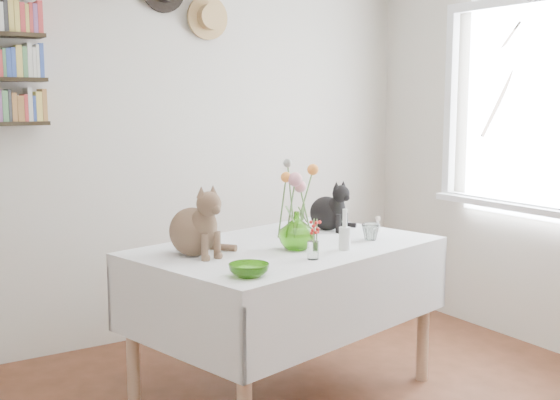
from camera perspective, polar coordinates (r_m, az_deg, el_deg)
room at (r=2.53m, az=7.71°, el=1.72°), size 4.08×4.58×2.58m
window at (r=4.51m, az=20.50°, el=5.94°), size 0.12×1.52×1.32m
dining_table at (r=3.61m, az=0.49°, el=-6.72°), size 1.68×1.28×0.80m
tabby_cat at (r=3.33m, az=-7.15°, el=-1.52°), size 0.29×0.34×0.35m
black_cat at (r=3.97m, az=3.83°, el=-0.35°), size 0.24×0.28×0.29m
flower_vase at (r=3.44m, az=1.37°, el=-2.49°), size 0.25×0.25×0.19m
green_bowl at (r=2.94m, az=-2.54°, el=-5.70°), size 0.22×0.22×0.05m
drinking_glass at (r=3.70m, az=7.37°, el=-2.59°), size 0.10×0.10×0.09m
candlestick at (r=3.45m, az=5.27°, el=-2.95°), size 0.06×0.06×0.20m
berry_jar at (r=3.23m, az=2.71°, el=-3.21°), size 0.05×0.05×0.21m
porcelain_figurine at (r=3.94m, az=7.96°, el=-2.03°), size 0.05×0.05×0.09m
flower_bouquet at (r=3.42m, az=1.25°, el=1.64°), size 0.17×0.12×0.39m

